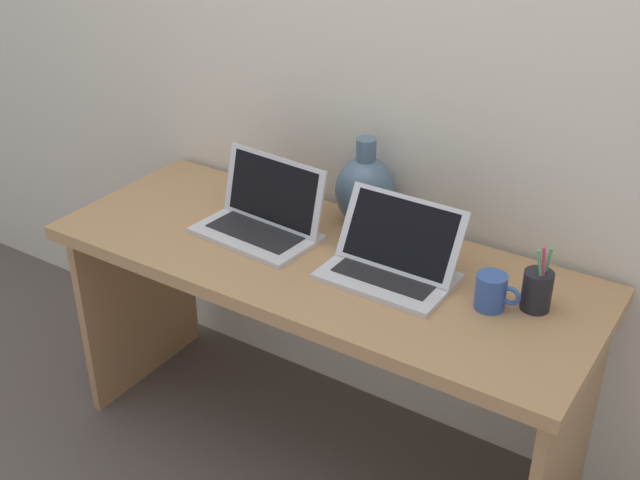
# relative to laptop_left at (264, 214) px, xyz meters

# --- Properties ---
(ground_plane) EXTENTS (6.00, 6.00, 0.00)m
(ground_plane) POSITION_rel_laptop_left_xyz_m (0.22, -0.03, -0.78)
(ground_plane) COLOR #564C47
(back_wall) EXTENTS (4.40, 0.04, 2.40)m
(back_wall) POSITION_rel_laptop_left_xyz_m (0.22, 0.31, 0.42)
(back_wall) COLOR beige
(back_wall) RESTS_ON ground
(desk) EXTENTS (1.58, 0.61, 0.72)m
(desk) POSITION_rel_laptop_left_xyz_m (0.22, -0.03, -0.21)
(desk) COLOR #AD7F51
(desk) RESTS_ON ground
(laptop_left) EXTENTS (0.37, 0.25, 0.22)m
(laptop_left) POSITION_rel_laptop_left_xyz_m (0.00, 0.00, 0.00)
(laptop_left) COLOR silver
(laptop_left) RESTS_ON desk
(laptop_right) EXTENTS (0.35, 0.23, 0.20)m
(laptop_right) POSITION_rel_laptop_left_xyz_m (0.44, -0.01, -0.01)
(laptop_right) COLOR silver
(laptop_right) RESTS_ON desk
(green_vase) EXTENTS (0.18, 0.18, 0.27)m
(green_vase) POSITION_rel_laptop_left_xyz_m (0.22, 0.21, 0.05)
(green_vase) COLOR slate
(green_vase) RESTS_ON desk
(coffee_mug) EXTENTS (0.12, 0.08, 0.09)m
(coffee_mug) POSITION_rel_laptop_left_xyz_m (0.72, -0.02, -0.01)
(coffee_mug) COLOR #335199
(coffee_mug) RESTS_ON desk
(pen_cup) EXTENTS (0.07, 0.07, 0.18)m
(pen_cup) POSITION_rel_laptop_left_xyz_m (0.81, 0.04, -0.00)
(pen_cup) COLOR black
(pen_cup) RESTS_ON desk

